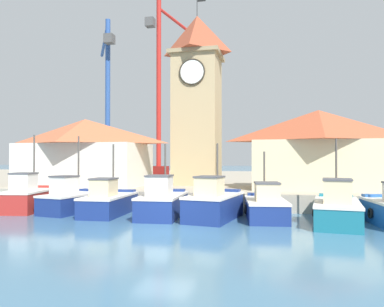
# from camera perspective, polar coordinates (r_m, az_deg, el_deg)

# --- Properties ---
(ground_plane) EXTENTS (300.00, 300.00, 0.00)m
(ground_plane) POSITION_cam_1_polar(r_m,az_deg,el_deg) (16.66, -4.18, -11.71)
(ground_plane) COLOR teal
(quay_wharf) EXTENTS (120.00, 40.00, 1.07)m
(quay_wharf) POSITION_cam_1_polar(r_m,az_deg,el_deg) (42.63, 6.47, -4.31)
(quay_wharf) COLOR #A89E89
(quay_wharf) RESTS_ON ground
(fishing_boat_far_left) EXTENTS (2.61, 4.51, 4.64)m
(fishing_boat_far_left) POSITION_cam_1_polar(r_m,az_deg,el_deg) (24.82, -23.56, -6.15)
(fishing_boat_far_left) COLOR #AD2823
(fishing_boat_far_left) RESTS_ON ground
(fishing_boat_left_outer) EXTENTS (2.56, 4.36, 4.51)m
(fishing_boat_left_outer) POSITION_cam_1_polar(r_m,az_deg,el_deg) (23.17, -17.83, -6.74)
(fishing_boat_left_outer) COLOR navy
(fishing_boat_left_outer) RESTS_ON ground
(fishing_boat_left_inner) EXTENTS (2.17, 4.74, 4.00)m
(fishing_boat_left_inner) POSITION_cam_1_polar(r_m,az_deg,el_deg) (21.77, -12.55, -7.20)
(fishing_boat_left_inner) COLOR navy
(fishing_boat_left_inner) RESTS_ON ground
(fishing_boat_mid_left) EXTENTS (2.35, 4.77, 3.99)m
(fishing_boat_mid_left) POSITION_cam_1_polar(r_m,az_deg,el_deg) (20.51, -4.51, -7.43)
(fishing_boat_mid_left) COLOR navy
(fishing_boat_mid_left) RESTS_ON ground
(fishing_boat_center) EXTENTS (2.73, 4.61, 3.97)m
(fishing_boat_center) POSITION_cam_1_polar(r_m,az_deg,el_deg) (19.62, 3.34, -7.67)
(fishing_boat_center) COLOR navy
(fishing_boat_center) RESTS_ON ground
(fishing_boat_mid_right) EXTENTS (2.57, 4.77, 3.54)m
(fishing_boat_mid_right) POSITION_cam_1_polar(r_m,az_deg,el_deg) (20.09, 11.14, -7.87)
(fishing_boat_mid_right) COLOR navy
(fishing_boat_mid_right) RESTS_ON ground
(fishing_boat_right_inner) EXTENTS (2.66, 5.38, 4.16)m
(fishing_boat_right_inner) POSITION_cam_1_polar(r_m,az_deg,el_deg) (19.48, 21.20, -7.85)
(fishing_boat_right_inner) COLOR #196B7F
(fishing_boat_right_inner) RESTS_ON ground
(clock_tower) EXTENTS (3.99, 3.99, 15.28)m
(clock_tower) POSITION_cam_1_polar(r_m,az_deg,el_deg) (30.56, 0.78, 8.87)
(clock_tower) COLOR tan
(clock_tower) RESTS_ON quay_wharf
(warehouse_left) EXTENTS (9.67, 5.81, 5.16)m
(warehouse_left) POSITION_cam_1_polar(r_m,az_deg,el_deg) (30.24, -16.00, 0.31)
(warehouse_left) COLOR silver
(warehouse_left) RESTS_ON quay_wharf
(warehouse_right) EXTENTS (9.15, 5.55, 5.42)m
(warehouse_right) POSITION_cam_1_polar(r_m,az_deg,el_deg) (27.06, 18.73, 0.74)
(warehouse_right) COLOR beige
(warehouse_right) RESTS_ON quay_wharf
(port_crane_near) EXTENTS (4.77, 7.03, 17.96)m
(port_crane_near) POSITION_cam_1_polar(r_m,az_deg,el_deg) (43.82, -12.75, 5.58)
(port_crane_near) COLOR navy
(port_crane_near) RESTS_ON quay_wharf
(port_crane_far) EXTENTS (4.77, 7.76, 20.89)m
(port_crane_far) POSITION_cam_1_polar(r_m,az_deg,el_deg) (44.63, -4.96, 7.15)
(port_crane_far) COLOR maroon
(port_crane_far) RESTS_ON quay_wharf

